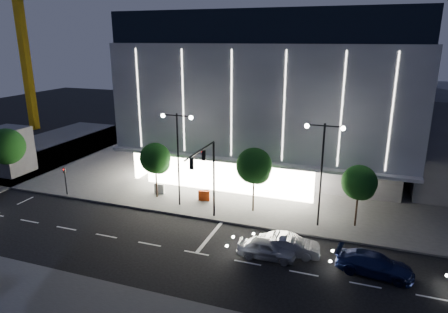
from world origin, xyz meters
The scene contains 18 objects.
ground centered at (0.00, 0.00, 0.00)m, with size 160.00×160.00×0.00m, color black.
sidewalk_museum centered at (5.00, 24.00, 0.07)m, with size 70.00×40.00×0.15m, color #474747.
sidewalk_west centered at (-30.00, 10.00, 0.07)m, with size 16.00×50.00×0.15m, color #474747.
museum centered at (2.98, 22.31, 9.27)m, with size 30.00×25.80×18.00m.
traffic_mast centered at (1.00, 3.34, 5.03)m, with size 0.33×5.89×7.07m.
street_lamp_west centered at (-3.00, 6.00, 5.96)m, with size 3.16×0.36×9.00m.
street_lamp_east centered at (10.00, 6.00, 5.96)m, with size 3.16×0.36×9.00m.
ped_signal_far centered at (-15.00, 4.50, 1.89)m, with size 0.22×0.24×3.00m.
tower_crane centered at (-40.92, 28.00, 20.51)m, with size 32.00×2.00×28.50m.
tree_left centered at (-5.97, 7.02, 4.03)m, with size 3.02×3.02×5.72m.
tree_mid centered at (4.03, 7.02, 4.33)m, with size 3.25×3.25×6.15m.
tree_right centered at (13.03, 7.02, 3.88)m, with size 2.91×2.91×5.51m.
car_lead centered at (7.10, -0.33, 0.74)m, with size 1.75×4.34×1.48m, color #B7B9BF.
car_second centered at (8.50, 0.63, 0.75)m, with size 1.60×4.57×1.51m, color #ACAFB4.
car_third centered at (14.50, 0.07, 0.74)m, with size 2.08×5.11×1.48m, color #131C4A.
barrier_b centered at (-6.22, 7.93, 0.65)m, with size 1.10×0.25×1.00m, color silver.
barrier_c centered at (-1.18, 7.70, 0.65)m, with size 1.10×0.25×1.00m, color red.
barrier_d centered at (-1.34, 8.06, 0.65)m, with size 1.10×0.25×1.00m, color silver.
Camera 1 is at (12.91, -25.84, 15.47)m, focal length 32.00 mm.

